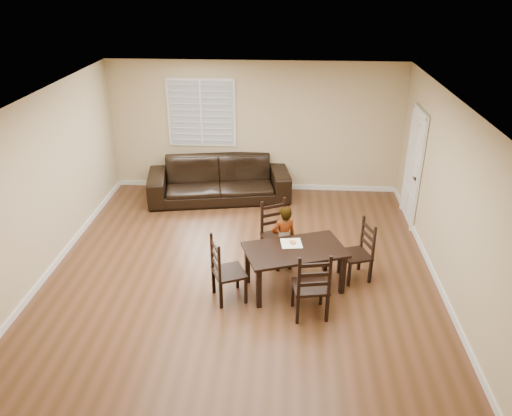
# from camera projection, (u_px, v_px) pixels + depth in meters

# --- Properties ---
(ground) EXTENTS (7.00, 7.00, 0.00)m
(ground) POSITION_uv_depth(u_px,v_px,m) (240.00, 278.00, 7.70)
(ground) COLOR brown
(ground) RESTS_ON ground
(room) EXTENTS (6.04, 7.04, 2.72)m
(room) POSITION_uv_depth(u_px,v_px,m) (242.00, 164.00, 7.07)
(room) COLOR tan
(room) RESTS_ON ground
(dining_table) EXTENTS (1.60, 1.22, 0.67)m
(dining_table) POSITION_uv_depth(u_px,v_px,m) (295.00, 254.00, 7.23)
(dining_table) COLOR black
(dining_table) RESTS_ON ground
(chair_near) EXTENTS (0.59, 0.58, 1.01)m
(chair_near) POSITION_uv_depth(u_px,v_px,m) (275.00, 232.00, 8.07)
(chair_near) COLOR black
(chair_near) RESTS_ON ground
(chair_far) EXTENTS (0.53, 0.50, 1.03)m
(chair_far) POSITION_uv_depth(u_px,v_px,m) (312.00, 291.00, 6.60)
(chair_far) COLOR black
(chair_far) RESTS_ON ground
(chair_left) EXTENTS (0.57, 0.58, 1.00)m
(chair_left) POSITION_uv_depth(u_px,v_px,m) (221.00, 273.00, 7.01)
(chair_left) COLOR black
(chair_left) RESTS_ON ground
(chair_right) EXTENTS (0.52, 0.53, 0.95)m
(chair_right) POSITION_uv_depth(u_px,v_px,m) (363.00, 252.00, 7.55)
(chair_right) COLOR black
(chair_right) RESTS_ON ground
(child) EXTENTS (0.47, 0.40, 1.10)m
(child) POSITION_uv_depth(u_px,v_px,m) (284.00, 239.00, 7.68)
(child) COLOR gray
(child) RESTS_ON ground
(napkin) EXTENTS (0.34, 0.34, 0.00)m
(napkin) POSITION_uv_depth(u_px,v_px,m) (291.00, 243.00, 7.32)
(napkin) COLOR #EEE7CD
(napkin) RESTS_ON dining_table
(donut) EXTENTS (0.11, 0.11, 0.04)m
(donut) POSITION_uv_depth(u_px,v_px,m) (293.00, 242.00, 7.32)
(donut) COLOR #D7994D
(donut) RESTS_ON napkin
(sofa) EXTENTS (2.99, 1.58, 0.83)m
(sofa) POSITION_uv_depth(u_px,v_px,m) (219.00, 180.00, 10.18)
(sofa) COLOR black
(sofa) RESTS_ON ground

